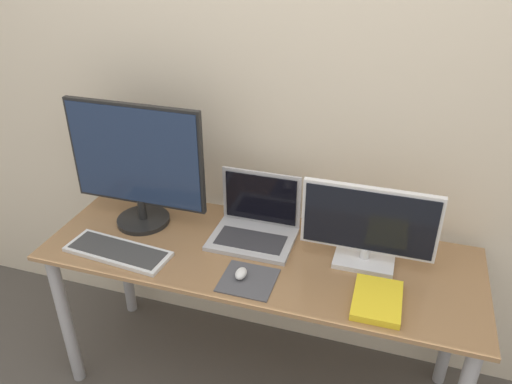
{
  "coord_description": "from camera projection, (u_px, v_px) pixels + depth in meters",
  "views": [
    {
      "loc": [
        0.47,
        -1.24,
        1.9
      ],
      "look_at": [
        -0.01,
        0.31,
        0.99
      ],
      "focal_mm": 35.0,
      "sensor_mm": 36.0,
      "label": 1
    }
  ],
  "objects": [
    {
      "name": "mouse",
      "position": [
        241.0,
        273.0,
        1.83
      ],
      "size": [
        0.04,
        0.06,
        0.03
      ],
      "color": "silver",
      "rests_on": "mousepad"
    },
    {
      "name": "keyboard",
      "position": [
        118.0,
        251.0,
        1.97
      ],
      "size": [
        0.44,
        0.19,
        0.02
      ],
      "color": "silver",
      "rests_on": "desk"
    },
    {
      "name": "laptop",
      "position": [
        256.0,
        222.0,
        2.05
      ],
      "size": [
        0.34,
        0.25,
        0.26
      ],
      "color": "#ADADB2",
      "rests_on": "desk"
    },
    {
      "name": "mousepad",
      "position": [
        248.0,
        280.0,
        1.82
      ],
      "size": [
        0.2,
        0.19,
        0.0
      ],
      "color": "#47474C",
      "rests_on": "desk"
    },
    {
      "name": "monitor_right",
      "position": [
        368.0,
        227.0,
        1.85
      ],
      "size": [
        0.5,
        0.16,
        0.32
      ],
      "color": "silver",
      "rests_on": "desk"
    },
    {
      "name": "wall_back",
      "position": [
        286.0,
        96.0,
        2.02
      ],
      "size": [
        7.0,
        0.05,
        2.5
      ],
      "color": "beige",
      "rests_on": "ground_plane"
    },
    {
      "name": "book",
      "position": [
        377.0,
        300.0,
        1.71
      ],
      "size": [
        0.17,
        0.23,
        0.03
      ],
      "color": "yellow",
      "rests_on": "desk"
    },
    {
      "name": "monitor_left",
      "position": [
        137.0,
        164.0,
        2.04
      ],
      "size": [
        0.59,
        0.23,
        0.54
      ],
      "color": "black",
      "rests_on": "desk"
    },
    {
      "name": "desk",
      "position": [
        259.0,
        276.0,
        2.03
      ],
      "size": [
        1.72,
        0.6,
        0.72
      ],
      "color": "olive",
      "rests_on": "ground_plane"
    }
  ]
}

